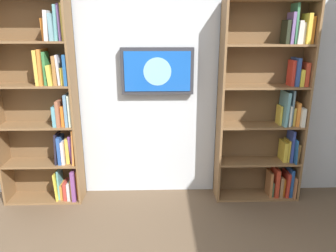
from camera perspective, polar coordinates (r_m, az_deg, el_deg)
The scene contains 4 objects.
wall_back at distance 3.34m, azimuth -3.25°, elevation 9.68°, with size 4.52×0.06×2.70m, color silver.
bookshelf_left at distance 3.45m, azimuth 18.06°, elevation 2.99°, with size 0.88×0.28×2.04m.
bookshelf_right at distance 3.43m, azimuth -20.95°, elevation 3.11°, with size 0.80×0.28×2.08m.
wall_mounted_tv at distance 3.26m, azimuth -1.92°, elevation 9.82°, with size 0.74×0.07×0.47m.
Camera 1 is at (-0.09, 1.09, 1.77)m, focal length 33.93 mm.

